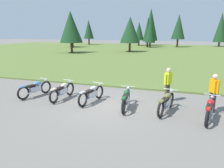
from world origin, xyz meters
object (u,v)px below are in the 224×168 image
at_px(motorcycle_silver, 92,94).
at_px(rider_near_row_end, 214,91).
at_px(motorcycle_red, 210,109).
at_px(rider_in_hivis_vest, 168,83).
at_px(motorcycle_british_green, 126,99).
at_px(motorcycle_olive, 166,102).
at_px(motorcycle_sky_blue, 35,88).
at_px(motorcycle_cream, 63,91).

bearing_deg(motorcycle_silver, rider_near_row_end, 4.10).
xyz_separation_m(motorcycle_red, rider_in_hivis_vest, (-1.70, 1.82, 0.51)).
height_order(rider_near_row_end, rider_in_hivis_vest, same).
height_order(motorcycle_british_green, motorcycle_red, same).
distance_m(motorcycle_olive, rider_near_row_end, 2.02).
height_order(motorcycle_sky_blue, motorcycle_silver, same).
relative_size(motorcycle_sky_blue, motorcycle_british_green, 0.97).
xyz_separation_m(motorcycle_silver, motorcycle_british_green, (1.77, -0.25, 0.00)).
distance_m(motorcycle_british_green, rider_near_row_end, 3.71).
xyz_separation_m(motorcycle_red, rider_near_row_end, (0.21, 0.91, 0.51)).
xyz_separation_m(motorcycle_cream, motorcycle_silver, (1.63, -0.06, 0.00)).
height_order(motorcycle_sky_blue, rider_near_row_end, rider_near_row_end).
height_order(motorcycle_cream, rider_near_row_end, rider_near_row_end).
distance_m(rider_near_row_end, rider_in_hivis_vest, 2.12).
distance_m(motorcycle_red, rider_in_hivis_vest, 2.54).
height_order(motorcycle_olive, rider_near_row_end, rider_near_row_end).
relative_size(motorcycle_sky_blue, motorcycle_cream, 0.97).
distance_m(motorcycle_silver, motorcycle_british_green, 1.79).
xyz_separation_m(motorcycle_olive, rider_near_row_end, (1.86, 0.57, 0.51)).
height_order(motorcycle_silver, motorcycle_british_green, same).
bearing_deg(motorcycle_sky_blue, motorcycle_red, -3.65).
bearing_deg(motorcycle_cream, rider_in_hivis_vest, 13.63).
bearing_deg(motorcycle_sky_blue, motorcycle_cream, 1.59).
bearing_deg(motorcycle_british_green, motorcycle_olive, 2.08).
bearing_deg(motorcycle_silver, motorcycle_olive, -2.97).
distance_m(motorcycle_sky_blue, motorcycle_silver, 3.24).
distance_m(motorcycle_sky_blue, motorcycle_british_green, 5.02).
bearing_deg(motorcycle_red, motorcycle_olive, 168.39).
bearing_deg(rider_near_row_end, motorcycle_silver, -175.90).
xyz_separation_m(motorcycle_sky_blue, motorcycle_red, (8.42, -0.54, 0.00)).
relative_size(motorcycle_red, rider_in_hivis_vest, 1.24).
bearing_deg(motorcycle_cream, motorcycle_olive, -2.69).
height_order(motorcycle_cream, motorcycle_red, same).
bearing_deg(motorcycle_silver, motorcycle_british_green, -7.92).
height_order(motorcycle_cream, rider_in_hivis_vest, rider_in_hivis_vest).
height_order(motorcycle_silver, motorcycle_red, same).
relative_size(motorcycle_sky_blue, motorcycle_red, 0.99).
height_order(motorcycle_red, rider_near_row_end, rider_near_row_end).
distance_m(motorcycle_red, rider_near_row_end, 1.06).
xyz_separation_m(motorcycle_cream, rider_in_hivis_vest, (5.11, 1.24, 0.51)).
xyz_separation_m(motorcycle_olive, rider_in_hivis_vest, (-0.04, 1.48, 0.51)).
distance_m(motorcycle_cream, rider_near_row_end, 7.04).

